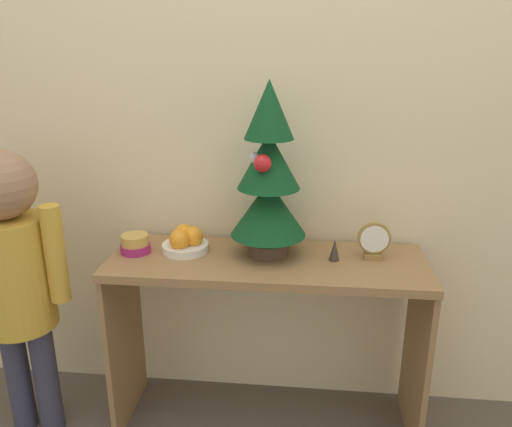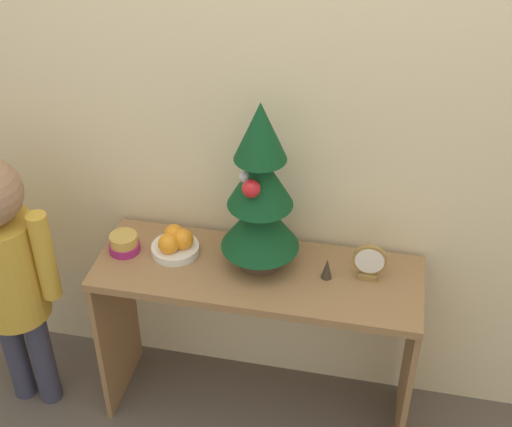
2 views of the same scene
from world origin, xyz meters
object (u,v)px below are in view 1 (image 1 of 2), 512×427
fruit_bowl (185,241)px  child_figure (13,265)px  mini_tree (268,177)px  desk_clock (374,241)px  singing_bowl (135,244)px  figurine (334,250)px

fruit_bowl → child_figure: size_ratio=0.15×
mini_tree → child_figure: (-0.87, -0.16, -0.30)m
desk_clock → singing_bowl: bearing=-178.1°
singing_bowl → figurine: 0.71m
mini_tree → desk_clock: bearing=-0.3°
mini_tree → desk_clock: size_ratio=4.56×
singing_bowl → desk_clock: bearing=1.9°
desk_clock → child_figure: 1.25m
singing_bowl → child_figure: (-0.39, -0.13, -0.04)m
fruit_bowl → mini_tree: bearing=0.1°
fruit_bowl → singing_bowl: (-0.18, -0.03, -0.01)m
fruit_bowl → child_figure: (-0.57, -0.16, -0.05)m
fruit_bowl → desk_clock: bearing=-0.1°
mini_tree → singing_bowl: (-0.48, -0.03, -0.25)m
desk_clock → mini_tree: bearing=179.7°
desk_clock → figurine: size_ratio=1.73×
mini_tree → singing_bowl: mini_tree is taller
mini_tree → figurine: (0.23, -0.03, -0.25)m
figurine → child_figure: 1.11m
figurine → child_figure: (-1.11, -0.13, -0.05)m
fruit_bowl → singing_bowl: bearing=-170.5°
singing_bowl → figurine: size_ratio=1.40×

